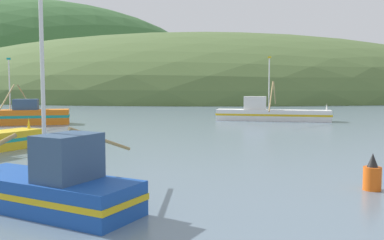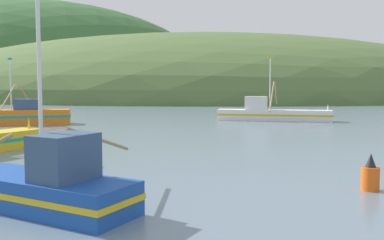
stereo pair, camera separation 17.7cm
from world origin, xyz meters
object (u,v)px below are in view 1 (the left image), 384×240
object	(u,v)px
fishing_boat_blue	(49,186)
fishing_boat_orange	(18,116)
fishing_boat_white	(271,113)
channel_buoy	(372,175)

from	to	relation	value
fishing_boat_blue	fishing_boat_orange	bearing A→B (deg)	-38.06
fishing_boat_orange	fishing_boat_white	bearing A→B (deg)	177.69
fishing_boat_blue	fishing_boat_orange	distance (m)	30.98
fishing_boat_white	channel_buoy	distance (m)	30.71
channel_buoy	fishing_boat_orange	bearing A→B (deg)	132.46
fishing_boat_blue	channel_buoy	size ratio (longest dim) A/B	5.60
fishing_boat_white	channel_buoy	world-z (taller)	fishing_boat_white
fishing_boat_blue	fishing_boat_white	distance (m)	35.50
fishing_boat_white	fishing_boat_blue	bearing A→B (deg)	-98.16
fishing_boat_white	channel_buoy	size ratio (longest dim) A/B	12.65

